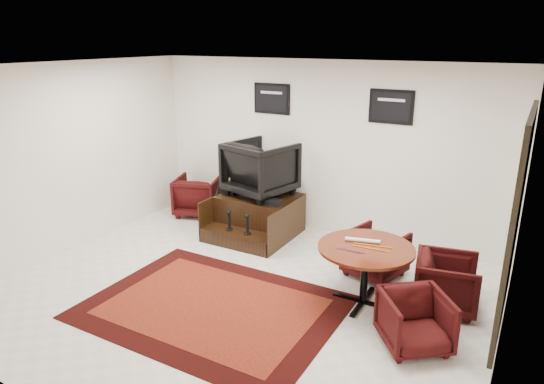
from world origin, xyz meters
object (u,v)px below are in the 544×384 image
(meeting_table, at_px, (366,254))
(table_chair_corner, at_px, (415,319))
(shine_chair, at_px, (261,166))
(table_chair_back, at_px, (376,251))
(table_chair_window, at_px, (447,280))
(shine_podium, at_px, (257,217))
(armchair_side, at_px, (198,194))

(meeting_table, distance_m, table_chair_corner, 1.01)
(shine_chair, relative_size, table_chair_back, 1.38)
(meeting_table, distance_m, table_chair_window, 1.01)
(shine_chair, bearing_deg, shine_podium, 103.48)
(meeting_table, bearing_deg, shine_chair, 148.55)
(shine_chair, bearing_deg, armchair_side, 7.41)
(shine_chair, height_order, table_chair_back, shine_chair)
(shine_podium, bearing_deg, meeting_table, -28.88)
(table_chair_back, height_order, table_chair_window, table_chair_window)
(shine_chair, bearing_deg, table_chair_back, 177.85)
(armchair_side, bearing_deg, table_chair_window, 145.86)
(armchair_side, xyz_separation_m, table_chair_corner, (4.45, -2.13, -0.06))
(table_chair_window, height_order, table_chair_corner, table_chair_window)
(meeting_table, height_order, table_chair_back, meeting_table)
(shine_chair, bearing_deg, table_chair_corner, 160.30)
(table_chair_back, xyz_separation_m, table_chair_corner, (0.86, -1.37, -0.02))
(armchair_side, bearing_deg, meeting_table, 137.41)
(table_chair_back, bearing_deg, table_chair_window, 174.05)
(table_chair_back, height_order, table_chair_corner, table_chair_back)
(shine_podium, height_order, table_chair_back, table_chair_back)
(shine_podium, bearing_deg, armchair_side, 168.59)
(shine_chair, xyz_separation_m, table_chair_corner, (3.02, -1.98, -0.80))
(meeting_table, bearing_deg, table_chair_back, 97.80)
(armchair_side, bearing_deg, shine_chair, 153.96)
(armchair_side, relative_size, meeting_table, 0.68)
(meeting_table, height_order, table_chair_corner, meeting_table)
(table_chair_back, xyz_separation_m, table_chair_window, (1.00, -0.40, 0.01))
(table_chair_back, bearing_deg, table_chair_corner, 138.08)
(shine_podium, relative_size, table_chair_window, 1.79)
(meeting_table, bearing_deg, table_chair_corner, -38.00)
(shine_podium, height_order, shine_chair, shine_chair)
(armchair_side, height_order, table_chair_back, armchair_side)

